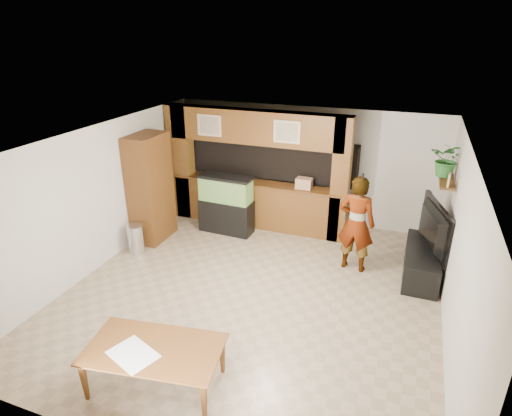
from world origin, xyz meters
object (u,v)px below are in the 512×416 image
at_px(pantry_cabinet, 150,188).
at_px(dining_table, 155,369).
at_px(person, 356,224).
at_px(aquarium, 226,205).
at_px(television, 428,227).

relative_size(pantry_cabinet, dining_table, 1.35).
height_order(pantry_cabinet, dining_table, pantry_cabinet).
relative_size(pantry_cabinet, person, 1.23).
xyz_separation_m(aquarium, television, (4.03, -0.41, 0.33)).
distance_m(pantry_cabinet, person, 4.17).
bearing_deg(aquarium, pantry_cabinet, -146.50).
bearing_deg(pantry_cabinet, dining_table, -56.93).
bearing_deg(pantry_cabinet, television, 4.23).
xyz_separation_m(television, dining_table, (-3.03, -3.95, -0.66)).
relative_size(television, person, 0.82).
xyz_separation_m(aquarium, dining_table, (0.99, -4.36, -0.34)).
bearing_deg(person, pantry_cabinet, 8.90).
distance_m(television, person, 1.21).
distance_m(aquarium, television, 4.06).
height_order(person, dining_table, person).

